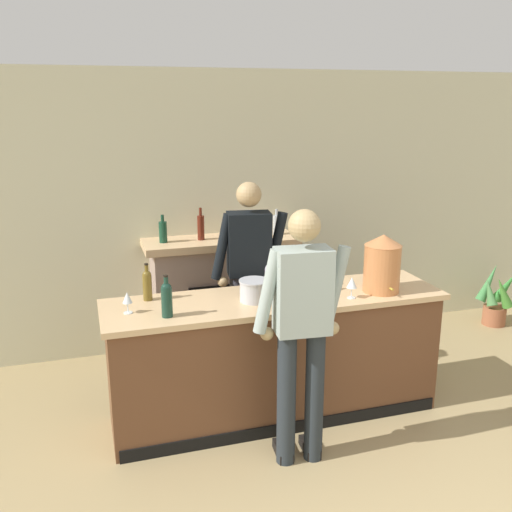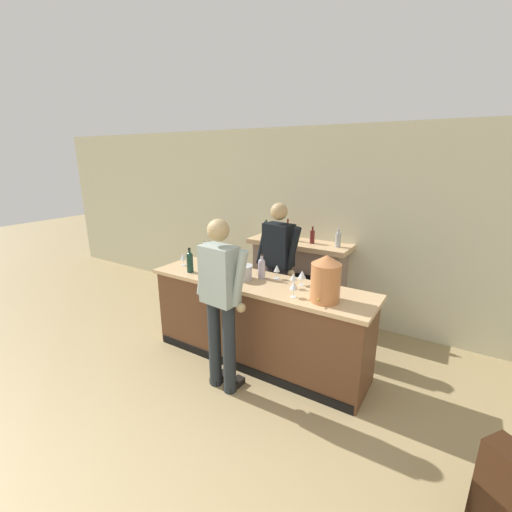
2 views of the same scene
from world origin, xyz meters
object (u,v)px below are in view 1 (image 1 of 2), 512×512
object	(u,v)px
potted_plant_corner	(496,298)
wine_glass_front_left	(285,274)
wine_bottle_riesling_slim	(147,284)
wine_glass_near_bucket	(325,271)
person_customer	(302,328)
copper_dispenser	(382,263)
wine_glass_mid_counter	(127,299)
wine_glass_back_row	(326,276)
fireplace_stone	(221,294)
wine_bottle_chardonnay_pale	(270,277)
ice_bucket_steel	(254,290)
wine_bottle_burgundy_dark	(167,298)
person_bartender	(249,276)
wine_glass_by_dispenser	(352,283)

from	to	relation	value
potted_plant_corner	wine_glass_front_left	bearing A→B (deg)	-162.58
wine_bottle_riesling_slim	wine_glass_near_bucket	xyz separation A→B (m)	(1.42, -0.07, -0.01)
person_customer	potted_plant_corner	bearing A→B (deg)	29.41
copper_dispenser	wine_glass_mid_counter	distance (m)	1.95
potted_plant_corner	wine_glass_near_bucket	world-z (taller)	wine_glass_near_bucket
wine_glass_mid_counter	wine_glass_back_row	world-z (taller)	wine_glass_back_row
fireplace_stone	wine_glass_back_row	size ratio (longest dim) A/B	8.94
wine_glass_front_left	wine_glass_mid_counter	world-z (taller)	wine_glass_front_left
wine_bottle_chardonnay_pale	person_customer	bearing A→B (deg)	-91.77
wine_glass_mid_counter	wine_glass_front_left	bearing A→B (deg)	9.06
person_customer	fireplace_stone	bearing A→B (deg)	92.23
copper_dispenser	ice_bucket_steel	size ratio (longest dim) A/B	2.00
potted_plant_corner	ice_bucket_steel	distance (m)	3.46
person_customer	ice_bucket_steel	distance (m)	0.62
wine_bottle_burgundy_dark	wine_glass_near_bucket	world-z (taller)	wine_bottle_burgundy_dark
copper_dispenser	wine_glass_back_row	distance (m)	0.44
person_bartender	wine_glass_near_bucket	xyz separation A→B (m)	(0.52, -0.41, 0.11)
wine_bottle_riesling_slim	wine_glass_mid_counter	xyz separation A→B (m)	(-0.17, -0.24, -0.02)
ice_bucket_steel	wine_bottle_chardonnay_pale	distance (m)	0.23
person_customer	person_bartender	size ratio (longest dim) A/B	0.99
wine_bottle_chardonnay_pale	wine_glass_near_bucket	distance (m)	0.49
wine_glass_near_bucket	wine_glass_mid_counter	size ratio (longest dim) A/B	1.06
wine_bottle_chardonnay_pale	wine_glass_back_row	world-z (taller)	wine_bottle_chardonnay_pale
person_bartender	wine_bottle_burgundy_dark	bearing A→B (deg)	-138.17
wine_bottle_riesling_slim	wine_glass_front_left	size ratio (longest dim) A/B	1.77
wine_glass_front_left	person_bartender	bearing A→B (deg)	116.78
fireplace_stone	wine_glass_back_row	bearing A→B (deg)	-67.41
ice_bucket_steel	wine_glass_front_left	distance (m)	0.39
copper_dispenser	wine_glass_front_left	distance (m)	0.76
person_bartender	wine_bottle_riesling_slim	distance (m)	0.97
potted_plant_corner	person_bartender	world-z (taller)	person_bartender
potted_plant_corner	ice_bucket_steel	xyz separation A→B (m)	(-3.19, -1.12, 0.78)
copper_dispenser	wine_glass_front_left	world-z (taller)	copper_dispenser
wine_bottle_burgundy_dark	wine_bottle_riesling_slim	bearing A→B (deg)	102.90
copper_dispenser	person_bartender	bearing A→B (deg)	142.51
fireplace_stone	wine_glass_back_row	world-z (taller)	fireplace_stone
fireplace_stone	wine_glass_mid_counter	distance (m)	1.75
person_bartender	wine_bottle_chardonnay_pale	world-z (taller)	person_bartender
wine_glass_mid_counter	wine_bottle_riesling_slim	bearing A→B (deg)	54.50
person_customer	wine_glass_by_dispenser	bearing A→B (deg)	37.02
wine_bottle_riesling_slim	copper_dispenser	bearing A→B (deg)	-10.72
ice_bucket_steel	wine_glass_front_left	bearing A→B (deg)	33.84
person_customer	copper_dispenser	world-z (taller)	person_customer
fireplace_stone	wine_glass_front_left	size ratio (longest dim) A/B	9.19
fireplace_stone	person_bartender	world-z (taller)	person_bartender
wine_glass_front_left	wine_glass_back_row	size ratio (longest dim) A/B	0.97
potted_plant_corner	person_bartender	bearing A→B (deg)	-170.26
wine_glass_near_bucket	fireplace_stone	bearing A→B (deg)	116.38
fireplace_stone	person_bartender	size ratio (longest dim) A/B	0.82
copper_dispenser	fireplace_stone	bearing A→B (deg)	123.27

